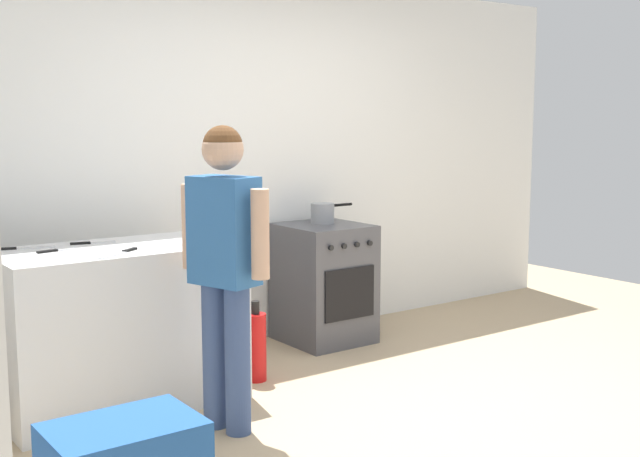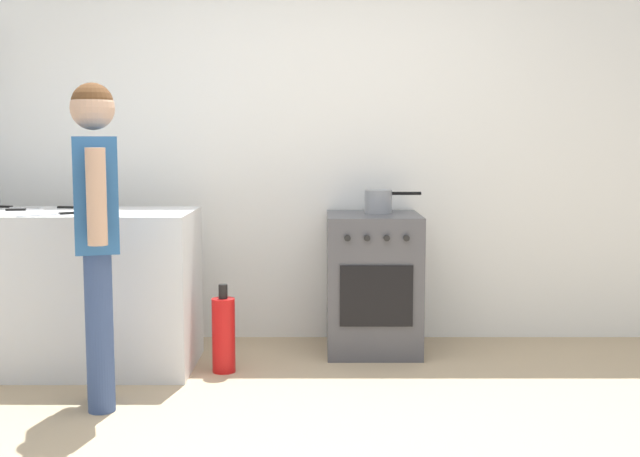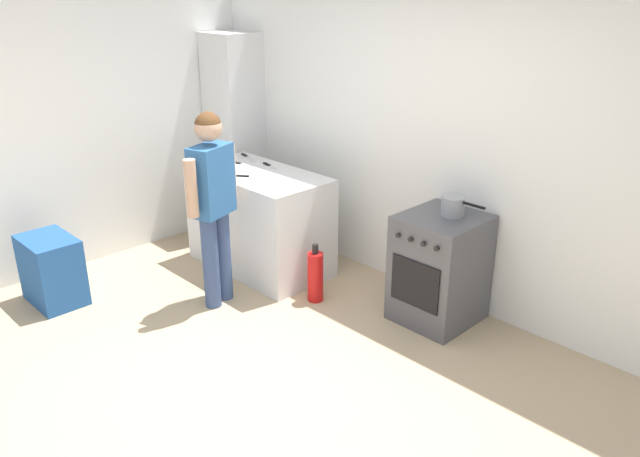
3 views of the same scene
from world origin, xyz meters
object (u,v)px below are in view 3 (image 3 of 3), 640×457
Objects in this scene: knife_utility at (270,166)px; knife_chef at (248,157)px; knife_carving at (232,175)px; person at (213,195)px; pot at (453,206)px; knife_paring at (239,163)px; fire_extinguisher at (315,276)px; larder_cabinet at (235,134)px; recycling_crate_lower at (55,286)px; oven_left at (440,268)px; recycling_crate_upper at (49,254)px.

knife_chef is at bearing 173.66° from knife_utility.
knife_carving is 0.59m from person.
knife_paring is (-2.07, -0.39, -0.02)m from pot.
pot is 1.27m from fire_extinguisher.
larder_cabinet is (-1.25, 1.16, 0.07)m from person.
knife_carving is 0.56× the size of recycling_crate_lower.
knife_chef is at bearing -25.21° from larder_cabinet.
knife_utility reaches higher than oven_left.
pot is 1.92m from knife_carving.
larder_cabinet reaches higher than person.
larder_cabinet is (-0.30, 2.12, 0.58)m from recycling_crate_upper.
recycling_crate_upper is at bearing -100.66° from knife_paring.
recycling_crate_lower is at bearing -81.99° from larder_cabinet.
recycling_crate_lower is at bearing 0.00° from recycling_crate_upper.
pot is at bearing 37.88° from person.
knife_paring is (-0.26, 0.27, 0.00)m from knife_carving.
knife_paring is at bearing 133.74° from knife_carving.
knife_chef is at bearing 83.46° from recycling_crate_lower.
person reaches higher than oven_left.
knife_paring is 0.42× the size of fire_extinguisher.
recycling_crate_upper is (-2.35, -2.02, -0.01)m from oven_left.
recycling_crate_lower is at bearing -96.54° from knife_chef.
pot is at bearing -0.92° from larder_cabinet.
knife_chef is (-2.14, -0.14, 0.48)m from oven_left.
oven_left is 1.70× the size of fire_extinguisher.
recycling_crate_upper is (-0.22, -1.88, -0.48)m from knife_chef.
recycling_crate_upper is (-2.39, -2.08, -0.50)m from pot.
recycling_crate_upper is (-1.48, -1.54, 0.20)m from fire_extinguisher.
fire_extinguisher reaches higher than recycling_crate_lower.
knife_carving is 1.38× the size of knife_paring.
knife_carving is at bearing -172.32° from fire_extinguisher.
person is 1.71m from larder_cabinet.
knife_carving and knife_chef have the same top height.
knife_paring is at bearing -61.18° from knife_chef.
knife_chef is at bearing 83.46° from recycling_crate_upper.
pot is 0.22× the size of person.
knife_chef is at bearing -174.77° from pot.
recycling_crate_upper is (-0.95, -0.96, -0.51)m from person.
person is 3.14× the size of fire_extinguisher.
larder_cabinet is at bearing 98.01° from recycling_crate_upper.
pot is 1.66× the size of knife_paring.
person is 1.56m from recycling_crate_lower.
knife_utility is (-1.77, -0.18, 0.48)m from oven_left.
recycling_crate_upper is at bearing -81.99° from larder_cabinet.
larder_cabinet is at bearing 162.20° from knife_utility.
knife_carving is 0.95× the size of knife_chef.
recycling_crate_upper reaches higher than fire_extinguisher.
knife_paring reaches higher than oven_left.
pot is 0.18× the size of larder_cabinet.
oven_left reaches higher than recycling_crate_lower.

